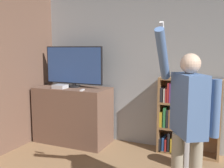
% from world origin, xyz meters
% --- Properties ---
extents(wall_back, '(6.63, 0.06, 2.70)m').
position_xyz_m(wall_back, '(0.00, 3.18, 1.35)').
color(wall_back, '#9EA3A8').
rests_on(wall_back, ground_plane).
extents(tv_ledge, '(1.31, 0.65, 0.99)m').
position_xyz_m(tv_ledge, '(-1.61, 2.75, 0.50)').
color(tv_ledge, brown).
rests_on(tv_ledge, ground_plane).
extents(television, '(1.12, 0.22, 0.72)m').
position_xyz_m(television, '(-1.61, 2.81, 1.37)').
color(television, black).
rests_on(television, tv_ledge).
extents(game_console, '(0.23, 0.19, 0.06)m').
position_xyz_m(game_console, '(-1.76, 2.59, 1.02)').
color(game_console, silver).
rests_on(game_console, tv_ledge).
extents(remote_loose, '(0.06, 0.14, 0.02)m').
position_xyz_m(remote_loose, '(-1.27, 2.52, 1.00)').
color(remote_loose, white).
rests_on(remote_loose, tv_ledge).
extents(bookshelf, '(0.95, 0.28, 1.23)m').
position_xyz_m(bookshelf, '(0.28, 3.00, 0.60)').
color(bookshelf, '#997047').
rests_on(bookshelf, ground_plane).
extents(person, '(0.59, 0.56, 1.93)m').
position_xyz_m(person, '(0.55, 1.47, 0.99)').
color(person, gray).
rests_on(person, ground_plane).
extents(waste_bin, '(0.27, 0.27, 0.42)m').
position_xyz_m(waste_bin, '(0.42, 2.49, 0.21)').
color(waste_bin, '#B7B7BC').
rests_on(waste_bin, ground_plane).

